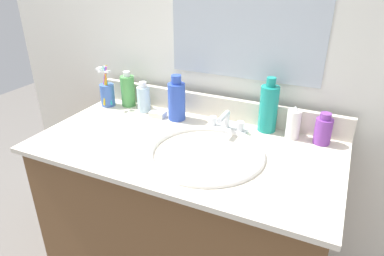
# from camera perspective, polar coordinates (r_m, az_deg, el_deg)

# --- Properties ---
(vanity_cabinet) EXTENTS (1.04, 0.52, 0.74)m
(vanity_cabinet) POSITION_cam_1_polar(r_m,az_deg,el_deg) (1.45, -1.06, -16.27)
(vanity_cabinet) COLOR brown
(vanity_cabinet) RESTS_ON ground_plane
(countertop) EXTENTS (1.08, 0.57, 0.02)m
(countertop) POSITION_cam_1_polar(r_m,az_deg,el_deg) (1.23, -1.20, -3.07)
(countertop) COLOR beige
(countertop) RESTS_ON vanity_cabinet
(backsplash) EXTENTS (1.08, 0.02, 0.09)m
(backsplash) POSITION_cam_1_polar(r_m,az_deg,el_deg) (1.43, 3.64, 3.63)
(backsplash) COLOR beige
(backsplash) RESTS_ON countertop
(back_wall) EXTENTS (2.18, 0.04, 1.30)m
(back_wall) POSITION_cam_1_polar(r_m,az_deg,el_deg) (1.54, 4.35, -0.75)
(back_wall) COLOR white
(back_wall) RESTS_ON ground_plane
(mirror_panel) EXTENTS (0.60, 0.01, 0.56)m
(mirror_panel) POSITION_cam_1_polar(r_m,az_deg,el_deg) (1.34, 9.07, 19.78)
(mirror_panel) COLOR #B2BCC6
(sink_basin) EXTENTS (0.40, 0.40, 0.11)m
(sink_basin) POSITION_cam_1_polar(r_m,az_deg,el_deg) (1.18, 2.24, -5.63)
(sink_basin) COLOR white
(sink_basin) RESTS_ON countertop
(faucet) EXTENTS (0.16, 0.10, 0.08)m
(faucet) POSITION_cam_1_polar(r_m,az_deg,el_deg) (1.31, 5.63, 0.58)
(faucet) COLOR silver
(faucet) RESTS_ON countertop
(bottle_lotion_white) EXTENTS (0.05, 0.05, 0.12)m
(bottle_lotion_white) POSITION_cam_1_polar(r_m,az_deg,el_deg) (1.30, 16.48, 0.74)
(bottle_lotion_white) COLOR white
(bottle_lotion_white) RESTS_ON countertop
(bottle_gel_clear) EXTENTS (0.06, 0.06, 0.13)m
(bottle_gel_clear) POSITION_cam_1_polar(r_m,az_deg,el_deg) (1.49, -8.03, 4.92)
(bottle_gel_clear) COLOR silver
(bottle_gel_clear) RESTS_ON countertop
(bottle_toner_green) EXTENTS (0.06, 0.06, 0.16)m
(bottle_toner_green) POSITION_cam_1_polar(r_m,az_deg,el_deg) (1.56, -10.60, 6.15)
(bottle_toner_green) COLOR #4C9E4C
(bottle_toner_green) RESTS_ON countertop
(bottle_cream_purple) EXTENTS (0.06, 0.06, 0.12)m
(bottle_cream_purple) POSITION_cam_1_polar(r_m,az_deg,el_deg) (1.29, 20.95, -0.30)
(bottle_cream_purple) COLOR #7A3899
(bottle_cream_purple) RESTS_ON countertop
(bottle_shampoo_blue) EXTENTS (0.07, 0.07, 0.19)m
(bottle_shampoo_blue) POSITION_cam_1_polar(r_m,az_deg,el_deg) (1.39, -2.56, 4.64)
(bottle_shampoo_blue) COLOR #2D4CB2
(bottle_shampoo_blue) RESTS_ON countertop
(bottle_mouthwash_teal) EXTENTS (0.07, 0.07, 0.21)m
(bottle_mouthwash_teal) POSITION_cam_1_polar(r_m,az_deg,el_deg) (1.32, 12.59, 3.30)
(bottle_mouthwash_teal) COLOR teal
(bottle_mouthwash_teal) RESTS_ON countertop
(cup_blue_plastic) EXTENTS (0.07, 0.08, 0.18)m
(cup_blue_plastic) POSITION_cam_1_polar(r_m,az_deg,el_deg) (1.58, -13.91, 5.66)
(cup_blue_plastic) COLOR #3F66B7
(cup_blue_plastic) RESTS_ON countertop
(soap_bar) EXTENTS (0.06, 0.04, 0.02)m
(soap_bar) POSITION_cam_1_polar(r_m,az_deg,el_deg) (1.44, -5.66, 2.31)
(soap_bar) COLOR white
(soap_bar) RESTS_ON countertop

